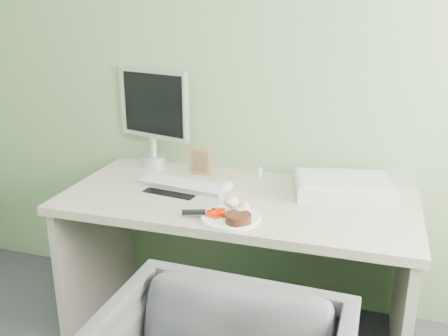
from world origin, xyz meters
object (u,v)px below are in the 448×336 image
(monitor, at_px, (153,112))
(desk, at_px, (237,233))
(plate, at_px, (231,218))
(scanner, at_px, (343,187))

(monitor, bearing_deg, desk, -14.47)
(plate, xyz_separation_m, monitor, (-0.59, 0.57, 0.29))
(desk, distance_m, monitor, 0.79)
(desk, relative_size, monitor, 3.07)
(desk, height_order, monitor, monitor)
(scanner, bearing_deg, plate, -147.18)
(desk, bearing_deg, plate, -80.59)
(monitor, bearing_deg, plate, -28.48)
(scanner, bearing_deg, monitor, 159.21)
(plate, xyz_separation_m, scanner, (0.42, 0.42, 0.03))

